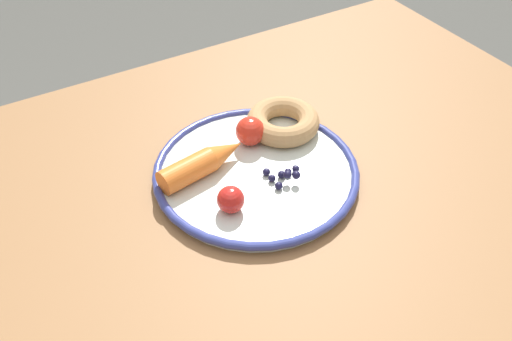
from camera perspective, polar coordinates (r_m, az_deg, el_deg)
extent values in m
cube|color=#966840|center=(0.78, 1.61, -2.54)|extent=(1.08, 0.78, 0.03)
cube|color=#996443|center=(1.45, 10.77, 1.96)|extent=(0.05, 0.05, 0.69)
cylinder|color=silver|center=(0.79, 0.00, -0.33)|extent=(0.28, 0.28, 0.01)
torus|color=#343E8C|center=(0.78, 0.00, 0.00)|extent=(0.29, 0.29, 0.01)
cylinder|color=orange|center=(0.76, -7.04, -0.06)|extent=(0.08, 0.05, 0.04)
cone|color=orange|center=(0.79, -3.06, 2.01)|extent=(0.06, 0.04, 0.04)
torus|color=tan|center=(0.85, 2.78, 5.05)|extent=(0.15, 0.15, 0.03)
sphere|color=#191638|center=(0.76, 1.41, -0.92)|extent=(0.01, 0.01, 0.01)
sphere|color=#191638|center=(0.77, 3.19, -0.02)|extent=(0.01, 0.01, 0.01)
sphere|color=#191638|center=(0.77, 2.66, -0.44)|extent=(0.01, 0.01, 0.01)
sphere|color=#191638|center=(0.77, 1.14, -0.13)|extent=(0.01, 0.01, 0.01)
sphere|color=#191638|center=(0.75, 2.24, -1.62)|extent=(0.01, 0.01, 0.01)
sphere|color=#191638|center=(0.78, 4.17, 0.09)|extent=(0.01, 0.01, 0.01)
sphere|color=#191638|center=(0.76, 4.14, -0.47)|extent=(0.01, 0.01, 0.01)
sphere|color=#191638|center=(0.76, 3.23, -0.43)|extent=(0.01, 0.01, 0.01)
sphere|color=red|center=(0.72, -2.61, -2.99)|extent=(0.04, 0.04, 0.04)
sphere|color=red|center=(0.82, -0.59, 4.05)|extent=(0.04, 0.04, 0.04)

